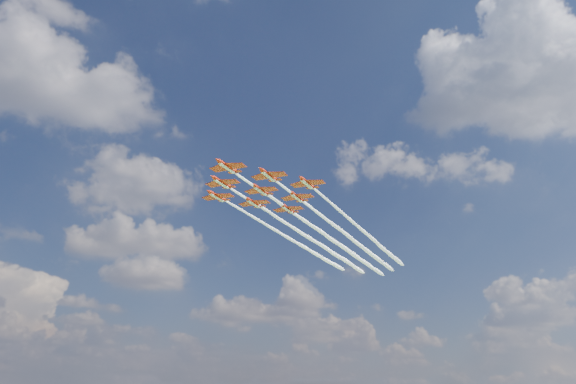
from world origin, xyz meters
The scene contains 9 objects.
jet_lead centered at (31.21, 24.73, 84.01)m, with size 91.10×83.81×2.74m.
jet_row2_port centered at (43.28, 26.07, 84.01)m, with size 91.10×83.81×2.74m.
jet_row2_starb centered at (33.57, 36.65, 84.01)m, with size 91.10×83.81×2.74m.
jet_row3_port centered at (55.36, 27.40, 84.01)m, with size 91.10×83.81×2.74m.
jet_row3_centre centered at (45.64, 37.99, 84.01)m, with size 91.10×83.81×2.74m.
jet_row3_starb centered at (35.93, 48.57, 84.01)m, with size 91.10×83.81×2.74m.
jet_row4_port centered at (57.72, 39.32, 84.01)m, with size 91.10×83.81×2.74m.
jet_row4_starb centered at (48.00, 49.90, 84.01)m, with size 91.10×83.81×2.74m.
jet_tail centered at (60.08, 51.24, 84.01)m, with size 91.10×83.81×2.74m.
Camera 1 is at (-51.30, -142.75, 30.40)m, focal length 35.00 mm.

